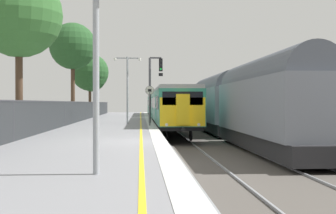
# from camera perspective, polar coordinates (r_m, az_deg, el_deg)

# --- Properties ---
(ground) EXTENTS (17.40, 110.00, 1.21)m
(ground) POSITION_cam_1_polar(r_m,az_deg,el_deg) (18.14, 6.03, -6.30)
(ground) COLOR gray
(commuter_train_at_platform) EXTENTS (2.83, 42.02, 3.81)m
(commuter_train_at_platform) POSITION_cam_1_polar(r_m,az_deg,el_deg) (46.38, -0.55, 0.19)
(commuter_train_at_platform) COLOR #2D846B
(commuter_train_at_platform) RESTS_ON ground
(freight_train_adjacent_track) EXTENTS (2.60, 28.80, 4.83)m
(freight_train_adjacent_track) POSITION_cam_1_polar(r_m,az_deg,el_deg) (30.08, 8.83, 0.71)
(freight_train_adjacent_track) COLOR #232326
(freight_train_adjacent_track) RESTS_ON ground
(signal_gantry) EXTENTS (1.10, 0.24, 5.12)m
(signal_gantry) POSITION_cam_1_polar(r_m,az_deg,el_deg) (34.10, -1.93, 3.30)
(signal_gantry) COLOR #47474C
(signal_gantry) RESTS_ON ground
(speed_limit_sign) EXTENTS (0.59, 0.08, 2.70)m
(speed_limit_sign) POSITION_cam_1_polar(r_m,az_deg,el_deg) (29.74, -2.40, 0.87)
(speed_limit_sign) COLOR #59595B
(speed_limit_sign) RESTS_ON ground
(platform_lamp_near) EXTENTS (2.00, 0.20, 5.01)m
(platform_lamp_near) POSITION_cam_1_polar(r_m,az_deg,el_deg) (9.70, -9.37, 9.13)
(platform_lamp_near) COLOR #93999E
(platform_lamp_near) RESTS_ON ground
(platform_lamp_mid) EXTENTS (2.00, 0.20, 4.94)m
(platform_lamp_mid) POSITION_cam_1_polar(r_m,az_deg,el_deg) (32.29, -5.31, 3.04)
(platform_lamp_mid) COLOR #93999E
(platform_lamp_mid) RESTS_ON ground
(platform_back_fence) EXTENTS (0.07, 99.00, 1.67)m
(platform_back_fence) POSITION_cam_1_polar(r_m,az_deg,el_deg) (18.48, -19.54, -1.59)
(platform_back_fence) COLOR #282B2D
(platform_back_fence) RESTS_ON ground
(background_tree_left) EXTENTS (4.28, 4.28, 7.21)m
(background_tree_left) POSITION_cam_1_polar(r_m,az_deg,el_deg) (51.01, -10.08, 4.28)
(background_tree_left) COLOR #473323
(background_tree_left) RESTS_ON ground
(background_tree_centre) EXTENTS (4.15, 4.15, 7.89)m
(background_tree_centre) POSITION_cam_1_polar(r_m,az_deg,el_deg) (22.45, -18.99, 11.11)
(background_tree_centre) COLOR #473323
(background_tree_centre) RESTS_ON ground
(background_tree_right) EXTENTS (4.46, 4.47, 9.24)m
(background_tree_right) POSITION_cam_1_polar(r_m,az_deg,el_deg) (43.44, -12.28, 7.49)
(background_tree_right) COLOR #473323
(background_tree_right) RESTS_ON ground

